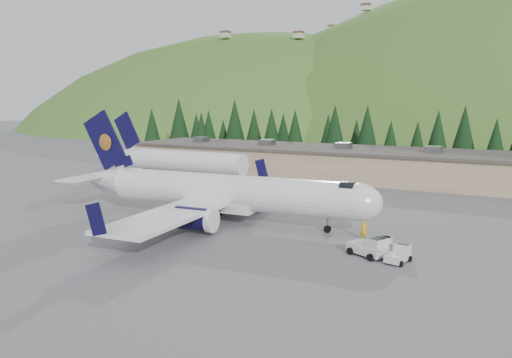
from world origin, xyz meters
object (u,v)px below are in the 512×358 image
Objects in this scene: baggage_tug_c at (399,254)px; terminal_building at (316,161)px; second_airliner at (173,160)px; baggage_tug_a at (377,246)px; airliner at (221,193)px; baggage_tug_b at (370,248)px; ramp_worker at (364,230)px.

terminal_building is (-24.47, 43.04, 2.01)m from baggage_tug_c.
second_airliner is 49.35m from baggage_tug_a.
baggage_tug_b is at bearing -19.61° from airliner.
terminal_building reaches higher than baggage_tug_c.
baggage_tug_c is (20.53, -4.95, -2.63)m from airliner.
baggage_tug_b is 0.05× the size of terminal_building.
airliner is 16.19m from ramp_worker.
ramp_worker is (-2.02, 4.85, 0.15)m from baggage_tug_b.
airliner is 1.33× the size of second_airliner.
baggage_tug_b is at bearing 107.70° from ramp_worker.
baggage_tug_c is at bearing -31.18° from baggage_tug_a.
terminal_building is (19.91, 16.00, -0.70)m from second_airliner.
baggage_tug_b reaches higher than baggage_tug_a.
baggage_tug_a reaches higher than baggage_tug_c.
baggage_tug_a is at bearing 104.07° from baggage_tug_b.
baggage_tug_c is (2.23, -1.52, -0.05)m from baggage_tug_a.
baggage_tug_b is at bearing -32.66° from second_airliner.
terminal_building is (-3.94, 38.09, -0.62)m from airliner.
ramp_worker is at bearing -28.89° from second_airliner.
baggage_tug_a is 4.19m from ramp_worker.
baggage_tug_c is 49.55m from terminal_building.
ramp_worker is (19.97, -38.01, -1.66)m from terminal_building.
airliner is at bearing -170.17° from baggage_tug_b.
baggage_tug_b is at bearing 97.66° from baggage_tug_c.
second_airliner is at bearing 152.05° from baggage_tug_a.
second_airliner is 9.85× the size of baggage_tug_c.
ramp_worker is (-4.50, 5.03, 0.34)m from baggage_tug_c.
baggage_tug_b is 1.35× the size of baggage_tug_c.
baggage_tug_a is 2.70m from baggage_tug_c.
baggage_tug_a is 0.76× the size of baggage_tug_b.
ramp_worker is at bearing -4.51° from airliner.
airliner reaches higher than baggage_tug_c.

